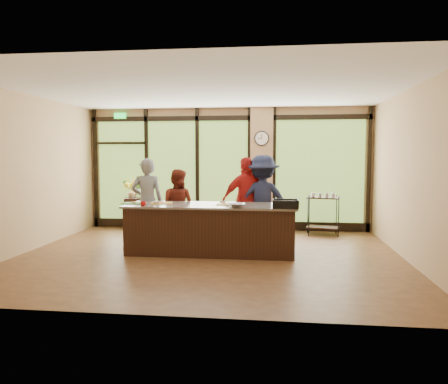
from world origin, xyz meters
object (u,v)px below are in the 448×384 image
(cook_right, at_px, (263,200))
(bar_cart, at_px, (323,210))
(roasting_pan, at_px, (286,206))
(island_base, at_px, (211,230))
(cook_left, at_px, (147,201))
(flower_stand, at_px, (132,213))

(cook_right, bearing_deg, bar_cart, -138.69)
(cook_right, distance_m, roasting_pan, 1.32)
(cook_right, bearing_deg, island_base, 41.07)
(cook_left, height_order, roasting_pan, cook_left)
(cook_left, bearing_deg, island_base, 140.10)
(bar_cart, bearing_deg, island_base, -124.71)
(cook_right, height_order, flower_stand, cook_right)
(island_base, bearing_deg, cook_right, 42.62)
(cook_left, bearing_deg, cook_right, 169.73)
(island_base, relative_size, roasting_pan, 6.85)
(island_base, relative_size, bar_cart, 3.16)
(island_base, height_order, bar_cart, bar_cart)
(island_base, xyz_separation_m, bar_cart, (2.29, 2.12, 0.15))
(cook_right, xyz_separation_m, flower_stand, (-3.32, 1.59, -0.53))
(cook_right, bearing_deg, roasting_pan, 108.05)
(cook_left, relative_size, bar_cart, 1.81)
(cook_left, bearing_deg, bar_cart, -173.52)
(roasting_pan, bearing_deg, cook_right, 110.27)
(island_base, height_order, flower_stand, island_base)
(roasting_pan, distance_m, bar_cart, 2.68)
(island_base, distance_m, cook_right, 1.36)
(roasting_pan, bearing_deg, flower_stand, 143.68)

